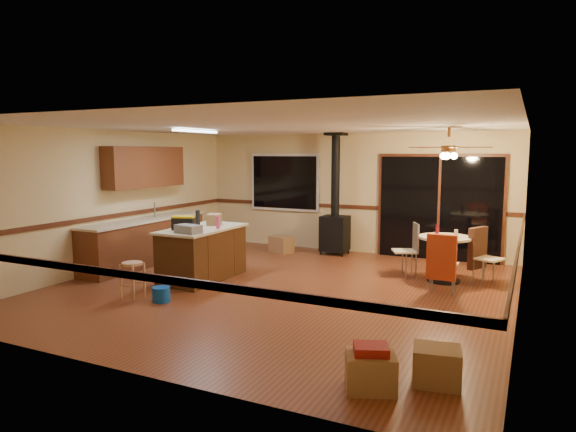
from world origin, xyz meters
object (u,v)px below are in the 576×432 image
Objects in this scene: box_under_window at (281,244)px; box_corner_a at (370,372)px; toolbox_grey at (188,229)px; box_corner_b at (437,366)px; chair_left at (411,243)px; toolbox_black at (184,224)px; kitchen_island at (203,253)px; blue_bucket at (161,294)px; chair_near at (442,257)px; bar_stool at (133,280)px; chair_right at (479,248)px; dining_table at (445,251)px; wood_stove at (335,221)px.

box_corner_a is at bearing -56.44° from box_under_window.
toolbox_grey is 4.68m from box_corner_b.
chair_left is 4.37m from box_corner_b.
kitchen_island is at bearing 66.60° from toolbox_black.
blue_bucket is 0.58× the size of box_corner_a.
chair_near is at bearing 19.33° from toolbox_grey.
box_corner_b is at bearing -11.84° from bar_stool.
chair_near is (0.70, -1.03, 0.01)m from chair_left.
chair_right is 1.54× the size of box_under_window.
bar_stool reaches higher than box_under_window.
dining_table reaches higher than box_under_window.
chair_left is (-0.60, 0.14, 0.06)m from dining_table.
toolbox_grey is 0.77× the size of bar_stool.
toolbox_grey is at bearing 156.48° from box_corner_b.
chair_near is at bearing 89.02° from box_corner_a.
chair_left is 3.19m from box_under_window.
kitchen_island reaches higher than box_corner_b.
toolbox_black is 0.42× the size of dining_table.
dining_table is at bearing 37.14° from bar_stool.
toolbox_grey is 0.94× the size of box_under_window.
toolbox_black reaches higher than box_corner_b.
chair_near is at bearing -113.60° from chair_right.
toolbox_black is 1.46m from blue_bucket.
toolbox_black is at bearing -113.12° from wood_stove.
toolbox_grey is 1.18m from bar_stool.
box_under_window is 6.62m from box_corner_a.
box_under_window is (-1.11, -0.35, -0.55)m from wood_stove.
chair_near is (2.60, -2.32, -0.13)m from wood_stove.
toolbox_grey is 1.19m from blue_bucket.
chair_left is at bearing -34.07° from wood_stove.
kitchen_island is 3.70× the size of box_under_window.
box_corner_a is at bearing -18.34° from bar_stool.
wood_stove reaches higher than dining_table.
chair_near reaches higher than box_under_window.
chair_left is (3.06, 2.34, -0.38)m from toolbox_grey.
dining_table is at bearing -13.32° from chair_left.
blue_bucket is 4.11m from box_under_window.
toolbox_black is 1.38× the size of blue_bucket.
dining_table is 1.25× the size of chair_right.
dining_table is at bearing 97.97° from box_corner_b.
chair_right reaches higher than bar_stool.
wood_stove is at bearing 138.35° from chair_near.
toolbox_black is at bearing 148.02° from box_corner_a.
bar_stool is at bearing -145.12° from chair_right.
chair_left is (1.91, -1.29, -0.14)m from wood_stove.
chair_left is 1.17× the size of box_corner_a.
toolbox_grey reaches higher than box_under_window.
chair_right is (3.05, -1.30, -0.13)m from wood_stove.
chair_right is at bearing 24.76° from toolbox_black.
toolbox_black is 3.96m from chair_left.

